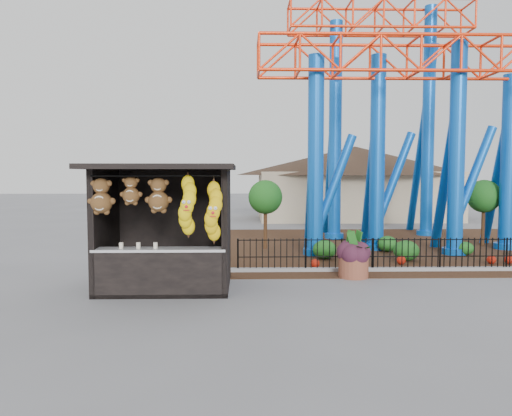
{
  "coord_description": "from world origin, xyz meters",
  "views": [
    {
      "loc": [
        -1.02,
        -11.51,
        2.91
      ],
      "look_at": [
        -0.7,
        1.5,
        2.0
      ],
      "focal_mm": 35.0,
      "sensor_mm": 36.0,
      "label": 1
    }
  ],
  "objects_px": {
    "roller_coaster": "(400,83)",
    "prize_booth": "(165,228)",
    "terracotta_planter": "(353,267)",
    "potted_plant": "(356,261)"
  },
  "relations": [
    {
      "from": "roller_coaster",
      "to": "potted_plant",
      "type": "distance_m",
      "value": 9.04
    },
    {
      "from": "prize_booth",
      "to": "potted_plant",
      "type": "distance_m",
      "value": 5.35
    },
    {
      "from": "terracotta_planter",
      "to": "potted_plant",
      "type": "xyz_separation_m",
      "value": [
        0.05,
        -0.05,
        0.18
      ]
    },
    {
      "from": "roller_coaster",
      "to": "potted_plant",
      "type": "xyz_separation_m",
      "value": [
        -3.03,
        -6.07,
        -5.97
      ]
    },
    {
      "from": "prize_booth",
      "to": "terracotta_planter",
      "type": "height_order",
      "value": "prize_booth"
    },
    {
      "from": "prize_booth",
      "to": "potted_plant",
      "type": "bearing_deg",
      "value": 13.98
    },
    {
      "from": "prize_booth",
      "to": "potted_plant",
      "type": "height_order",
      "value": "prize_booth"
    },
    {
      "from": "potted_plant",
      "to": "terracotta_planter",
      "type": "bearing_deg",
      "value": 133.08
    },
    {
      "from": "roller_coaster",
      "to": "prize_booth",
      "type": "bearing_deg",
      "value": -137.86
    },
    {
      "from": "prize_booth",
      "to": "terracotta_planter",
      "type": "bearing_deg",
      "value": 14.62
    }
  ]
}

